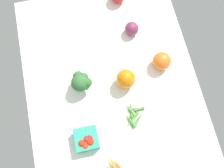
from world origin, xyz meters
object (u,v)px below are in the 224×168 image
(broccoli_head, at_px, (81,81))
(okra_pile, at_px, (133,114))
(berry_basket, at_px, (87,140))
(red_onion_center, at_px, (132,29))
(bell_pepper_orange, at_px, (126,79))
(heirloom_tomato_orange, at_px, (162,61))

(broccoli_head, bearing_deg, okra_pile, 47.05)
(berry_basket, height_order, broccoli_head, broccoli_head)
(berry_basket, bearing_deg, okra_pile, 106.72)
(okra_pile, bearing_deg, berry_basket, -73.28)
(broccoli_head, xyz_separation_m, red_onion_center, (-0.21, 0.28, -0.03))
(bell_pepper_orange, bearing_deg, red_onion_center, 160.26)
(okra_pile, bearing_deg, broccoli_head, -132.95)
(heirloom_tomato_orange, height_order, okra_pile, heirloom_tomato_orange)
(broccoli_head, distance_m, heirloom_tomato_orange, 0.37)
(heirloom_tomato_orange, bearing_deg, red_onion_center, -154.76)
(broccoli_head, distance_m, bell_pepper_orange, 0.19)
(red_onion_center, bearing_deg, berry_basket, -33.42)
(berry_basket, bearing_deg, red_onion_center, 146.58)
(red_onion_center, bearing_deg, okra_pile, -12.55)
(okra_pile, xyz_separation_m, red_onion_center, (-0.39, 0.09, 0.02))
(berry_basket, distance_m, heirloom_tomato_orange, 0.47)
(broccoli_head, distance_m, okra_pile, 0.26)
(bell_pepper_orange, bearing_deg, heirloom_tomato_orange, 105.89)
(broccoli_head, bearing_deg, red_onion_center, 127.66)
(heirloom_tomato_orange, relative_size, bell_pepper_orange, 0.82)
(berry_basket, height_order, bell_pepper_orange, bell_pepper_orange)
(okra_pile, height_order, bell_pepper_orange, bell_pepper_orange)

